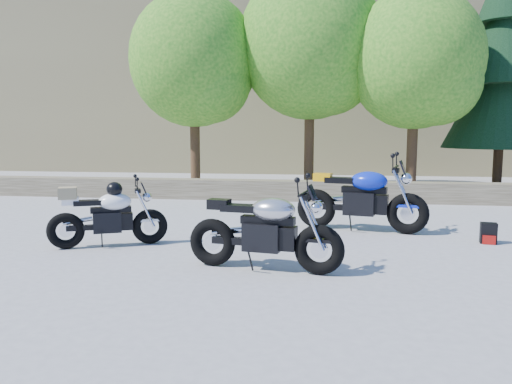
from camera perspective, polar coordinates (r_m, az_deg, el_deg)
ground at (r=7.35m, az=-2.68°, el=-6.73°), size 90.00×90.00×0.00m
stone_wall at (r=12.67m, az=2.03°, el=0.22°), size 22.00×0.55×0.50m
hillside at (r=35.52m, az=11.24°, el=16.18°), size 80.00×30.00×15.00m
tree_decid_left at (r=14.76m, az=-6.77°, el=14.30°), size 3.67×3.67×5.62m
tree_decid_mid at (r=14.73m, az=6.64°, el=15.91°), size 4.08×4.08×6.24m
tree_decid_right at (r=14.25m, az=18.20°, el=13.72°), size 3.54×3.54×5.41m
conifer_near at (r=16.08m, az=26.45°, el=13.19°), size 3.17×3.17×7.06m
silver_bike at (r=6.24m, az=1.07°, el=-4.54°), size 2.01×0.64×1.01m
white_bike at (r=7.86m, az=-16.60°, el=-2.53°), size 1.66×0.88×0.98m
blue_bike at (r=8.88m, az=11.99°, el=-0.81°), size 2.27×0.82×1.15m
backpack at (r=8.58m, az=25.03°, el=-4.32°), size 0.26×0.23×0.32m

